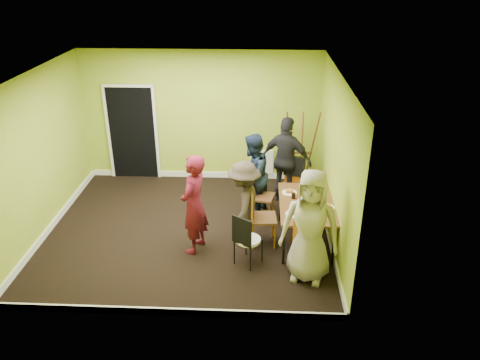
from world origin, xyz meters
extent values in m
plane|color=black|center=(0.00, 0.00, 0.00)|extent=(5.00, 5.00, 0.00)
cube|color=#93AA2B|center=(0.00, 2.25, 1.40)|extent=(5.00, 0.04, 2.80)
cube|color=#93AA2B|center=(0.00, -2.25, 1.40)|extent=(5.00, 0.04, 2.80)
cube|color=#93AA2B|center=(-2.50, 0.00, 1.40)|extent=(0.04, 4.50, 2.80)
cube|color=#93AA2B|center=(2.50, 0.00, 1.40)|extent=(0.04, 4.50, 2.80)
cube|color=white|center=(0.00, 0.00, 2.80)|extent=(5.00, 4.50, 0.04)
cube|color=black|center=(-1.50, 2.22, 1.02)|extent=(1.00, 0.05, 2.04)
cube|color=white|center=(1.30, 2.22, 0.40)|extent=(0.50, 0.04, 0.55)
cylinder|color=black|center=(1.66, -0.97, 0.35)|extent=(0.04, 0.04, 0.71)
cylinder|color=black|center=(2.44, -0.97, 0.35)|extent=(0.04, 0.04, 0.71)
cylinder|color=black|center=(1.66, 0.41, 0.35)|extent=(0.04, 0.04, 0.71)
cylinder|color=black|center=(2.44, 0.41, 0.35)|extent=(0.04, 0.04, 0.71)
cube|color=brown|center=(2.05, -0.28, 0.73)|extent=(0.90, 1.50, 0.04)
cylinder|color=#C46D12|center=(1.19, 0.68, 0.23)|extent=(0.03, 0.03, 0.45)
cylinder|color=#C46D12|center=(1.11, 0.35, 0.23)|extent=(0.03, 0.03, 0.45)
cylinder|color=#C46D12|center=(1.52, 0.60, 0.23)|extent=(0.03, 0.03, 0.45)
cylinder|color=#C46D12|center=(1.45, 0.27, 0.23)|extent=(0.03, 0.03, 0.45)
cube|color=brown|center=(1.32, 0.47, 0.45)|extent=(0.49, 0.49, 0.04)
cube|color=#C46D12|center=(1.13, 0.52, 0.73)|extent=(0.12, 0.38, 0.50)
cylinder|color=#C46D12|center=(1.14, -0.19, 0.24)|extent=(0.03, 0.03, 0.48)
cylinder|color=#C46D12|center=(1.17, -0.56, 0.24)|extent=(0.03, 0.03, 0.48)
cylinder|color=#C46D12|center=(1.50, -0.17, 0.24)|extent=(0.03, 0.03, 0.48)
cylinder|color=#C46D12|center=(1.53, -0.53, 0.24)|extent=(0.03, 0.03, 0.48)
cube|color=brown|center=(1.34, -0.36, 0.48)|extent=(0.46, 0.46, 0.04)
cube|color=#C46D12|center=(1.13, -0.38, 0.78)|extent=(0.06, 0.41, 0.54)
cylinder|color=#C46D12|center=(2.07, 1.08, 0.21)|extent=(0.02, 0.02, 0.43)
cylinder|color=#C46D12|center=(1.77, 1.18, 0.21)|extent=(0.02, 0.02, 0.43)
cylinder|color=#C46D12|center=(1.97, 0.77, 0.21)|extent=(0.02, 0.02, 0.43)
cylinder|color=#C46D12|center=(1.67, 0.87, 0.21)|extent=(0.02, 0.02, 0.43)
cube|color=brown|center=(1.87, 0.97, 0.43)|extent=(0.48, 0.48, 0.04)
cube|color=#C46D12|center=(1.93, 1.15, 0.68)|extent=(0.35, 0.14, 0.47)
cylinder|color=#C46D12|center=(1.81, -1.02, 0.20)|extent=(0.02, 0.02, 0.40)
cylinder|color=#C46D12|center=(2.09, -1.13, 0.20)|extent=(0.02, 0.02, 0.40)
cylinder|color=#C46D12|center=(1.93, -0.74, 0.20)|extent=(0.02, 0.02, 0.40)
cylinder|color=#C46D12|center=(2.21, -0.85, 0.20)|extent=(0.02, 0.02, 0.40)
cube|color=brown|center=(2.01, -0.94, 0.40)|extent=(0.47, 0.47, 0.04)
cube|color=#C46D12|center=(1.95, -1.09, 0.65)|extent=(0.33, 0.15, 0.45)
cylinder|color=black|center=(0.88, -1.00, 0.21)|extent=(0.02, 0.02, 0.42)
cylinder|color=black|center=(1.14, -1.18, 0.21)|extent=(0.02, 0.02, 0.42)
cylinder|color=black|center=(1.06, -0.74, 0.21)|extent=(0.02, 0.02, 0.42)
cylinder|color=black|center=(1.32, -0.91, 0.21)|extent=(0.02, 0.02, 0.42)
cylinder|color=white|center=(1.10, -0.96, 0.43)|extent=(0.39, 0.39, 0.05)
cube|color=black|center=(1.00, -1.10, 0.67)|extent=(0.31, 0.22, 0.47)
cylinder|color=brown|center=(1.87, 1.84, 0.86)|extent=(0.25, 0.40, 1.73)
cylinder|color=brown|center=(2.32, 1.84, 0.86)|extent=(0.25, 0.40, 1.73)
cylinder|color=brown|center=(2.09, 1.58, 0.86)|extent=(0.04, 0.39, 1.69)
cube|color=brown|center=(2.09, 1.79, 0.81)|extent=(0.46, 0.04, 0.04)
cylinder|color=white|center=(1.78, 0.07, 0.76)|extent=(0.26, 0.26, 0.01)
cylinder|color=white|center=(1.81, -0.68, 0.76)|extent=(0.26, 0.26, 0.01)
cylinder|color=white|center=(2.13, 0.28, 0.76)|extent=(0.25, 0.25, 0.01)
cylinder|color=white|center=(2.08, -0.88, 0.76)|extent=(0.26, 0.26, 0.01)
cylinder|color=white|center=(2.25, -0.08, 0.76)|extent=(0.23, 0.23, 0.01)
cylinder|color=white|center=(2.36, -0.43, 0.76)|extent=(0.26, 0.26, 0.01)
cylinder|color=white|center=(2.04, -0.28, 0.87)|extent=(0.07, 0.07, 0.24)
cylinder|color=#1640AA|center=(2.29, -0.62, 0.85)|extent=(0.07, 0.07, 0.21)
cylinder|color=#C46D12|center=(1.95, -0.04, 0.79)|extent=(0.03, 0.03, 0.09)
cylinder|color=black|center=(1.84, -0.13, 0.80)|extent=(0.07, 0.07, 0.10)
cylinder|color=black|center=(2.20, 0.12, 0.80)|extent=(0.07, 0.07, 0.10)
cylinder|color=black|center=(2.15, -0.79, 0.80)|extent=(0.06, 0.06, 0.09)
imported|color=white|center=(1.84, -0.53, 0.80)|extent=(0.13, 0.13, 0.10)
imported|color=white|center=(2.29, -0.15, 0.79)|extent=(0.09, 0.09, 0.08)
imported|color=#570F1E|center=(0.21, -0.61, 0.85)|extent=(0.57, 0.71, 1.70)
imported|color=#152136|center=(1.12, 0.65, 0.80)|extent=(0.84, 0.94, 1.60)
imported|color=#312721|center=(1.01, -0.40, 0.76)|extent=(0.75, 1.07, 1.51)
imported|color=black|center=(1.77, 1.22, 0.87)|extent=(1.11, 0.80, 1.74)
imported|color=#9C9488|center=(2.01, -1.28, 0.89)|extent=(0.99, 0.77, 1.79)
camera|label=1|loc=(1.26, -7.19, 4.46)|focal=35.00mm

